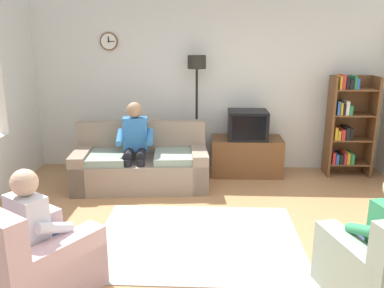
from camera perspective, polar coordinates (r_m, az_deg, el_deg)
name	(u,v)px	position (r m, az deg, el deg)	size (l,w,h in m)	color
ground_plane	(205,243)	(4.35, 1.84, -14.07)	(12.00, 12.00, 0.00)	#B27F51
back_wall_assembly	(207,86)	(6.50, 2.22, 8.34)	(6.20, 0.17, 2.70)	silver
couch	(141,165)	(5.84, -7.29, -3.01)	(1.97, 1.05, 0.90)	gray
tv_stand	(246,156)	(6.35, 7.80, -1.72)	(1.10, 0.56, 0.59)	brown
tv	(248,125)	(6.20, 7.99, 2.76)	(0.60, 0.49, 0.44)	black
bookshelf	(347,124)	(6.61, 21.37, 2.64)	(0.68, 0.36, 1.58)	brown
floor_lamp	(197,82)	(6.19, 0.69, 8.92)	(0.28, 0.28, 1.85)	black
armchair_near_window	(33,263)	(3.72, -21.84, -15.59)	(1.15, 1.17, 0.90)	beige
area_rug	(198,239)	(4.41, 0.86, -13.55)	(2.20, 1.70, 0.01)	#AD9E8E
person_on_couch	(135,141)	(5.64, -8.18, 0.38)	(0.54, 0.56, 1.24)	#3372B2
person_in_left_armchair	(39,225)	(3.62, -21.14, -10.80)	(0.61, 0.64, 1.12)	silver
person_in_right_armchair	(384,231)	(3.64, 25.87, -11.22)	(0.58, 0.60, 1.12)	#338C59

